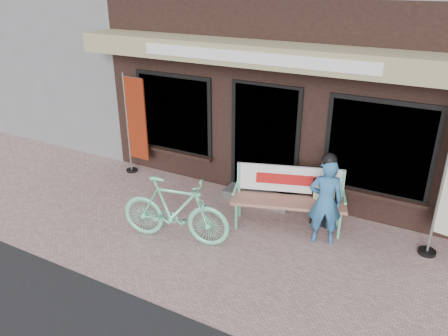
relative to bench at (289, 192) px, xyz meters
The scene contains 8 objects.
ground 1.57m from the bench, 123.08° to the right, with size 70.00×70.00×0.00m, color tan.
storefront 4.51m from the bench, 101.98° to the left, with size 7.00×6.77×6.00m.
neighbor_left_near 10.56m from the bench, 155.27° to the left, with size 10.00×7.00×6.40m, color slate.
bench is the anchor object (origin of this frame).
person 0.74m from the bench, 19.72° to the right, with size 0.61×0.51×1.53m.
bicycle 1.92m from the bench, 136.53° to the right, with size 0.51×1.80×1.08m, color #73E1B3.
nobori_red 3.61m from the bench, behind, with size 0.63×0.24×2.16m.
menu_stand 0.61m from the bench, 20.44° to the left, with size 0.43×0.13×0.85m.
Camera 1 is at (2.93, -5.00, 3.94)m, focal length 35.00 mm.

